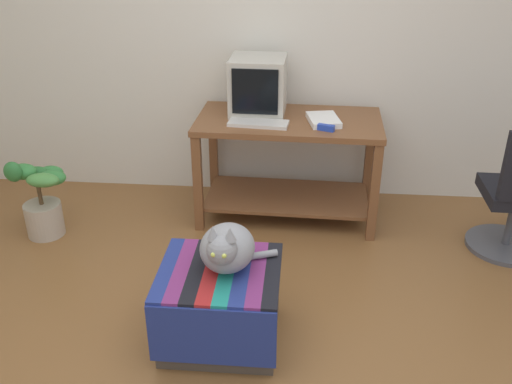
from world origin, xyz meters
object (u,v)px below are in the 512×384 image
Objects in this scene: tv_monitor at (258,86)px; potted_plant at (41,199)px; book at (323,120)px; keyboard at (258,123)px; ottoman_with_blanket at (220,305)px; desk at (288,151)px; stapler at (326,128)px; cat at (227,248)px.

tv_monitor reaches higher than potted_plant.
tv_monitor reaches higher than book.
ottoman_with_blanket is at bearing -89.02° from keyboard.
desk is 1.73m from potted_plant.
ottoman_with_blanket is 1.04× the size of potted_plant.
keyboard is 0.44m from book.
ottoman_with_blanket is 1.41m from stapler.
tv_monitor is 3.57× the size of stapler.
desk is at bearing 69.58° from stapler.
keyboard reaches higher than ottoman_with_blanket.
desk is 4.72× the size of book.
keyboard is at bearing 91.93° from cat.
stapler is at bearing -38.54° from desk.
book is 0.69× the size of cat.
ottoman_with_blanket is (-0.53, -1.33, -0.55)m from book.
cat is at bearing -98.68° from desk.
tv_monitor is at bearing 93.24° from cat.
cat is (-0.25, -1.37, 0.04)m from desk.
keyboard is at bearing -83.10° from tv_monitor.
tv_monitor is 0.31m from keyboard.
cat is (0.04, 0.02, 0.34)m from ottoman_with_blanket.
book is (0.23, -0.06, 0.26)m from desk.
stapler is (0.47, -0.32, -0.17)m from tv_monitor.
keyboard is 1.25m from cat.
book is 1.54m from ottoman_with_blanket.
cat reaches higher than potted_plant.
desk is 2.11× the size of ottoman_with_blanket.
stapler is (0.54, 1.18, 0.55)m from ottoman_with_blanket.
stapler is (1.91, 0.22, 0.49)m from potted_plant.
potted_plant is (-1.44, -0.55, -0.66)m from tv_monitor.
desk is at bearing 40.76° from keyboard.
keyboard reaches higher than potted_plant.
desk is at bearing 14.69° from potted_plant.
desk is 0.35m from keyboard.
stapler is at bearing 6.69° from potted_plant.
book is (0.44, 0.09, 0.01)m from keyboard.
tv_monitor is 0.98× the size of keyboard.
stapler reaches higher than desk.
desk is 1.40m from cat.
book is 2.49× the size of stapler.
potted_plant is at bearing -179.80° from book.
ottoman_with_blanket is 1.54× the size of cat.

